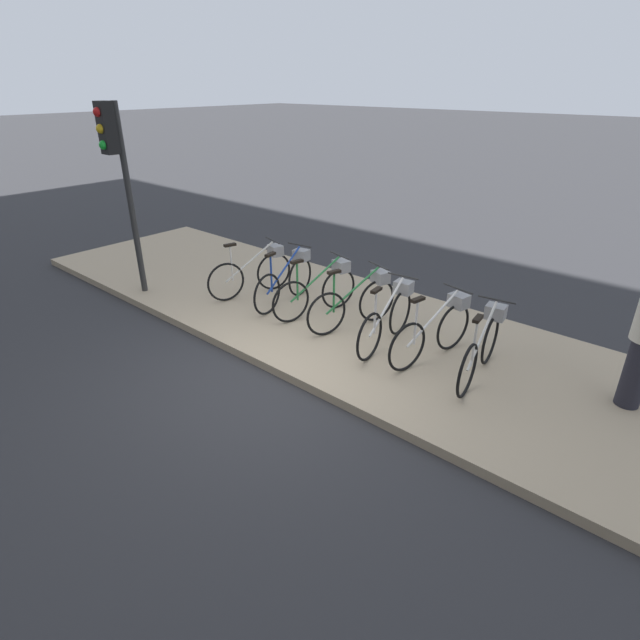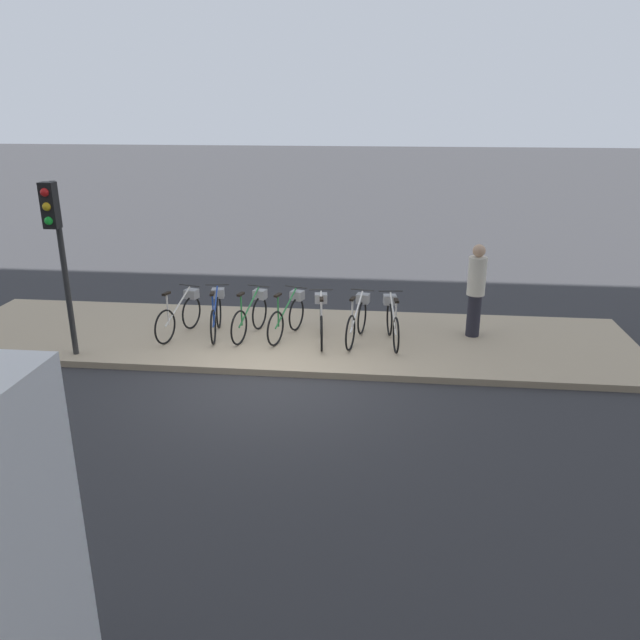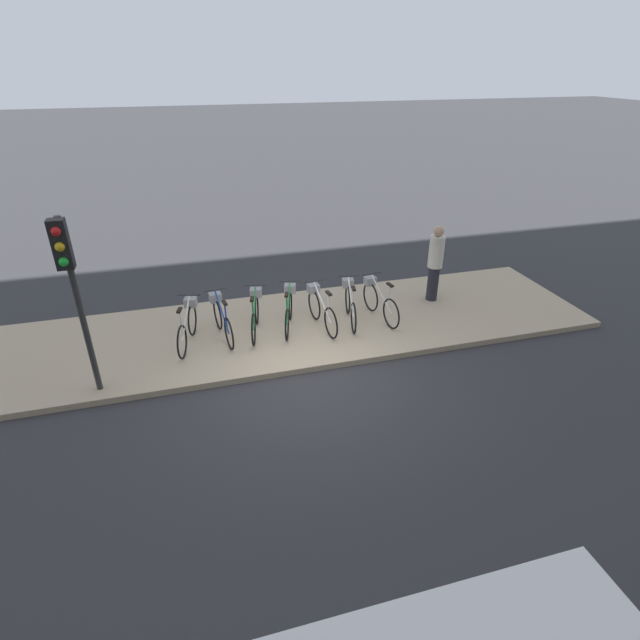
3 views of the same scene
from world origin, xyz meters
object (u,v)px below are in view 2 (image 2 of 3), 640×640
parked_bicycle_4 (321,318)px  pedestrian (476,288)px  parked_bicycle_2 (252,314)px  parked_bicycle_6 (392,320)px  parked_bicycle_1 (216,313)px  traffic_light (56,233)px  parked_bicycle_5 (358,318)px  parked_bicycle_0 (181,313)px  parked_bicycle_3 (288,315)px

parked_bicycle_4 → pedestrian: (2.89, 0.55, 0.52)m
parked_bicycle_2 → parked_bicycle_6: same height
parked_bicycle_1 → parked_bicycle_4: bearing=-3.3°
parked_bicycle_2 → traffic_light: 3.73m
parked_bicycle_5 → parked_bicycle_6: same height
parked_bicycle_1 → traffic_light: bearing=-148.2°
parked_bicycle_1 → parked_bicycle_6: bearing=-1.1°
parked_bicycle_0 → parked_bicycle_5: same height
parked_bicycle_0 → parked_bicycle_4: (2.73, -0.02, 0.00)m
parked_bicycle_1 → parked_bicycle_2: 0.69m
parked_bicycle_4 → traffic_light: traffic_light is taller
parked_bicycle_0 → parked_bicycle_3: 2.08m
parked_bicycle_6 → traffic_light: (-5.65, -1.33, 1.79)m
parked_bicycle_1 → parked_bicycle_3: same height
parked_bicycle_4 → parked_bicycle_3: bearing=167.2°
parked_bicycle_4 → pedestrian: 2.99m
parked_bicycle_6 → traffic_light: size_ratio=0.51×
parked_bicycle_0 → parked_bicycle_6: (4.06, 0.03, 0.00)m
parked_bicycle_0 → parked_bicycle_6: bearing=0.4°
parked_bicycle_1 → parked_bicycle_3: size_ratio=1.03×
pedestrian → traffic_light: bearing=-165.7°
parked_bicycle_4 → traffic_light: (-4.32, -1.28, 1.79)m
parked_bicycle_3 → parked_bicycle_6: size_ratio=0.97×
parked_bicycle_1 → parked_bicycle_5: (2.74, -0.04, 0.00)m
traffic_light → pedestrian: bearing=14.3°
parked_bicycle_4 → pedestrian: pedestrian is taller
parked_bicycle_6 → parked_bicycle_3: bearing=177.2°
parked_bicycle_5 → pedestrian: (2.21, 0.47, 0.52)m
traffic_light → parked_bicycle_0: bearing=39.4°
parked_bicycle_4 → parked_bicycle_6: bearing=2.2°
parked_bicycle_2 → parked_bicycle_4: size_ratio=0.98×
pedestrian → parked_bicycle_2: bearing=-174.4°
parked_bicycle_5 → parked_bicycle_3: bearing=177.0°
parked_bicycle_0 → parked_bicycle_5: bearing=0.9°
parked_bicycle_1 → traffic_light: size_ratio=0.51×
parked_bicycle_2 → traffic_light: traffic_light is taller
parked_bicycle_1 → parked_bicycle_5: same height
parked_bicycle_1 → parked_bicycle_6: (3.39, -0.07, 0.00)m
parked_bicycle_0 → parked_bicycle_4: size_ratio=0.98×
parked_bicycle_3 → parked_bicycle_5: same height
parked_bicycle_1 → pedestrian: (4.95, 0.43, 0.52)m
parked_bicycle_6 → pedestrian: bearing=17.7°
pedestrian → parked_bicycle_6: bearing=-162.3°
traffic_light → parked_bicycle_2: bearing=25.7°
parked_bicycle_4 → pedestrian: size_ratio=0.87×
parked_bicycle_2 → parked_bicycle_4: (1.37, -0.14, 0.00)m
parked_bicycle_0 → pedestrian: pedestrian is taller
parked_bicycle_0 → parked_bicycle_3: bearing=3.4°
parked_bicycle_0 → parked_bicycle_1: same height
parked_bicycle_2 → parked_bicycle_3: same height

